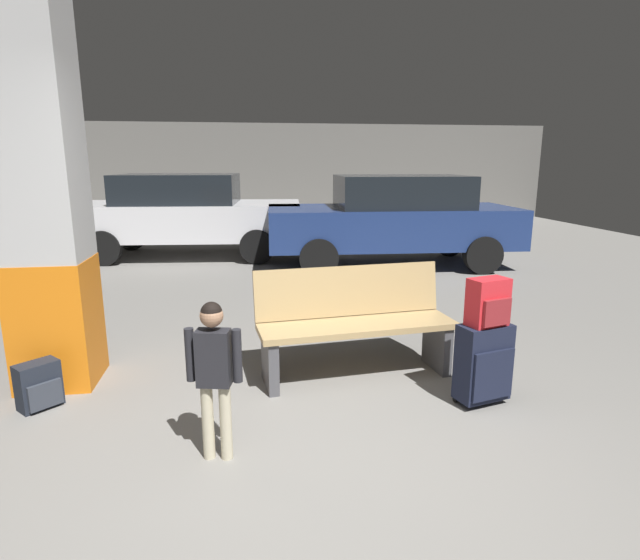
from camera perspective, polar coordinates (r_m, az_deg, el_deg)
ground_plane at (r=6.75m, az=-5.78°, el=-2.40°), size 18.00×18.00×0.10m
garage_back_wall at (r=15.37m, az=-7.66°, el=11.68°), size 18.00×0.12×2.80m
structural_pillar at (r=4.42m, az=-28.41°, el=7.69°), size 0.57×0.57×2.92m
bench at (r=4.25m, az=3.84°, el=-4.80°), size 1.65×0.69×0.89m
suitcase at (r=3.94m, az=17.70°, el=-8.73°), size 0.42×0.31×0.60m
backpack_bright at (r=3.80m, az=18.18°, el=-2.41°), size 0.31×0.25×0.34m
child at (r=3.07m, az=-11.69°, el=-9.14°), size 0.32×0.22×0.97m
backpack_dark_floor at (r=4.28m, az=-28.71°, el=-10.25°), size 0.32×0.31×0.34m
parked_car_far at (r=9.87m, az=-14.64°, el=7.19°), size 4.24×2.08×1.51m
parked_car_near at (r=8.78m, az=8.16°, el=6.81°), size 4.19×1.98×1.51m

